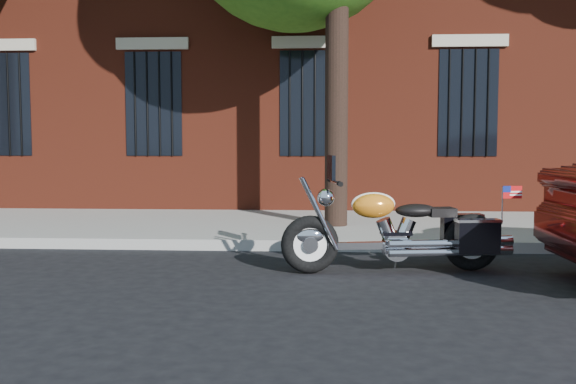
{
  "coord_description": "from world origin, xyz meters",
  "views": [
    {
      "loc": [
        0.35,
        -7.26,
        1.5
      ],
      "look_at": [
        -0.14,
        0.8,
        0.85
      ],
      "focal_mm": 40.0,
      "sensor_mm": 36.0,
      "label": 1
    }
  ],
  "objects": [
    {
      "name": "ground",
      "position": [
        0.0,
        0.0,
        0.0
      ],
      "size": [
        120.0,
        120.0,
        0.0
      ],
      "primitive_type": "plane",
      "color": "black",
      "rests_on": "ground"
    },
    {
      "name": "curb",
      "position": [
        0.0,
        1.38,
        0.07
      ],
      "size": [
        40.0,
        0.16,
        0.15
      ],
      "primitive_type": "cube",
      "color": "gray",
      "rests_on": "ground"
    },
    {
      "name": "motorcycle",
      "position": [
        1.22,
        0.01,
        0.45
      ],
      "size": [
        2.66,
        0.96,
        1.33
      ],
      "rotation": [
        0.0,
        0.0,
        0.14
      ],
      "color": "black",
      "rests_on": "ground"
    },
    {
      "name": "sidewalk",
      "position": [
        0.0,
        3.26,
        0.07
      ],
      "size": [
        40.0,
        3.6,
        0.15
      ],
      "primitive_type": "cube",
      "color": "gray",
      "rests_on": "ground"
    }
  ]
}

